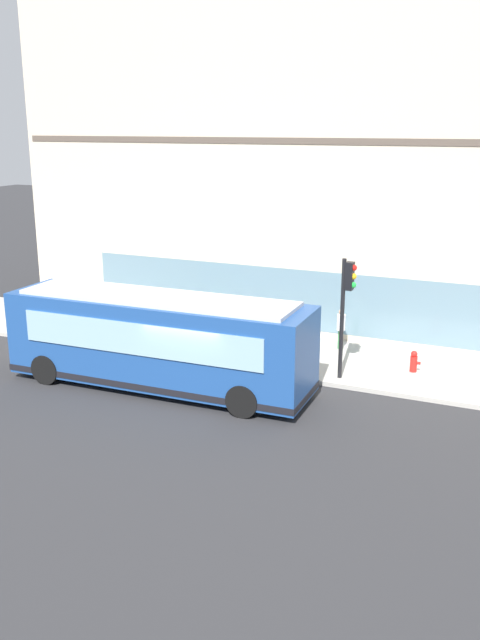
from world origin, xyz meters
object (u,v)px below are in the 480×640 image
traffic_light_near_corner (347,296)px  city_bus_nearside (158,342)px  pedestrian_near_hydrant (341,327)px  pedestrian_near_building_entrance (275,328)px  fire_hydrant (414,361)px  pedestrian_by_light_pole (183,320)px  newspaper_vending_box (168,325)px

traffic_light_near_corner → city_bus_nearside: bearing=118.1°
city_bus_nearside → pedestrian_near_hydrant: (5.74, -4.42, -0.52)m
traffic_light_near_corner → pedestrian_near_building_entrance: size_ratio=2.58×
fire_hydrant → pedestrian_near_hydrant: 3.27m
pedestrian_by_light_pole → newspaper_vending_box: 1.47m
pedestrian_by_light_pole → newspaper_vending_box: bearing=55.0°
newspaper_vending_box → fire_hydrant: bearing=-91.1°
city_bus_nearside → fire_hydrant: size_ratio=13.65×
pedestrian_near_building_entrance → newspaper_vending_box: size_ratio=1.73×
fire_hydrant → pedestrian_near_hydrant: (1.31, 2.95, 0.53)m
fire_hydrant → pedestrian_near_hydrant: pedestrian_near_hydrant is taller
traffic_light_near_corner → fire_hydrant: size_ratio=5.42×
city_bus_nearside → newspaper_vending_box: bearing=26.4°
pedestrian_near_hydrant → fire_hydrant: bearing=-114.0°
pedestrian_near_hydrant → pedestrian_by_light_pole: 5.91m
fire_hydrant → pedestrian_by_light_pole: 8.59m
pedestrian_near_hydrant → pedestrian_near_building_entrance: pedestrian_near_hydrant is taller
newspaper_vending_box → pedestrian_by_light_pole: bearing=-125.0°
traffic_light_near_corner → pedestrian_near_building_entrance: bearing=61.2°
pedestrian_by_light_pole → pedestrian_near_building_entrance: size_ratio=1.12×
pedestrian_by_light_pole → pedestrian_near_building_entrance: bearing=-78.1°
traffic_light_near_corner → pedestrian_near_hydrant: (2.88, 0.93, -1.91)m
pedestrian_near_hydrant → pedestrian_by_light_pole: bearing=108.7°
city_bus_nearside → pedestrian_by_light_pole: city_bus_nearside is taller
traffic_light_near_corner → pedestrian_near_hydrant: traffic_light_near_corner is taller
city_bus_nearside → pedestrian_near_building_entrance: size_ratio=6.50×
city_bus_nearside → fire_hydrant: (4.43, -7.37, -1.04)m
city_bus_nearside → newspaper_vending_box: city_bus_nearside is taller
newspaper_vending_box → city_bus_nearside: bearing=-153.6°
pedestrian_near_building_entrance → newspaper_vending_box: pedestrian_near_building_entrance is taller
pedestrian_near_building_entrance → pedestrian_near_hydrant: bearing=-61.5°
city_bus_nearside → pedestrian_near_hydrant: bearing=-37.6°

